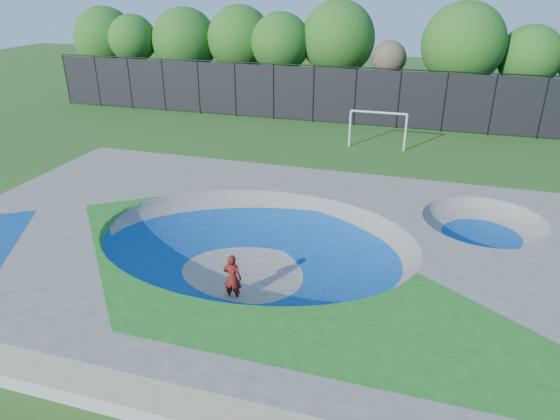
# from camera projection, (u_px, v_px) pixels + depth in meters

# --- Properties ---
(ground) EXTENTS (120.00, 120.00, 0.00)m
(ground) POSITION_uv_depth(u_px,v_px,m) (256.00, 273.00, 17.42)
(ground) COLOR #225216
(ground) RESTS_ON ground
(skate_deck) EXTENTS (22.00, 14.00, 1.50)m
(skate_deck) POSITION_uv_depth(u_px,v_px,m) (256.00, 254.00, 17.11)
(skate_deck) COLOR gray
(skate_deck) RESTS_ON ground
(skater) EXTENTS (0.61, 0.41, 1.63)m
(skater) POSITION_uv_depth(u_px,v_px,m) (232.00, 278.00, 15.58)
(skater) COLOR red
(skater) RESTS_ON ground
(skateboard) EXTENTS (0.79, 0.25, 0.05)m
(skateboard) POSITION_uv_depth(u_px,v_px,m) (233.00, 299.00, 15.91)
(skateboard) COLOR black
(skateboard) RESTS_ON ground
(soccer_goal) EXTENTS (3.45, 0.12, 2.28)m
(soccer_goal) POSITION_uv_depth(u_px,v_px,m) (378.00, 123.00, 29.97)
(soccer_goal) COLOR silver
(soccer_goal) RESTS_ON ground
(fence) EXTENTS (48.09, 0.09, 4.04)m
(fence) POSITION_uv_depth(u_px,v_px,m) (355.00, 96.00, 34.85)
(fence) COLOR black
(fence) RESTS_ON ground
(treeline) EXTENTS (53.81, 8.05, 8.48)m
(treeline) POSITION_uv_depth(u_px,v_px,m) (373.00, 44.00, 38.23)
(treeline) COLOR #4E3927
(treeline) RESTS_ON ground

